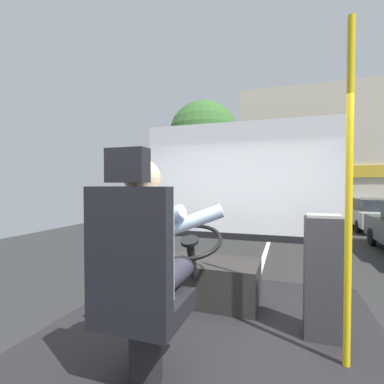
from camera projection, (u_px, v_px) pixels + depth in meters
The scene contains 11 objects.
ground at pixel (270, 237), 10.38m from camera, with size 18.00×44.00×0.06m.
driver_seat at pixel (138, 287), 1.59m from camera, with size 0.48×0.48×1.35m.
bus_driver at pixel (147, 246), 1.70m from camera, with size 0.84×0.62×0.81m.
steering_console at pixel (202, 278), 2.82m from camera, with size 1.10×0.97×0.79m.
handrail_pole at pixel (349, 193), 1.78m from camera, with size 0.04×0.04×2.22m.
fare_box at pixel (323, 276), 2.13m from camera, with size 0.27×0.20×0.94m.
windshield_panel at pixel (240, 194), 3.53m from camera, with size 2.50×0.08×1.48m.
street_tree at pixel (204, 136), 13.57m from camera, with size 3.30×3.30×5.93m.
shop_building at pixel (353, 156), 16.65m from camera, with size 12.50×5.62×7.22m.
parked_car_silver at pixel (375, 213), 12.22m from camera, with size 1.99×4.50×1.31m.
parked_car_white at pixel (348, 205), 16.53m from camera, with size 1.76×4.45×1.35m.
Camera 1 is at (0.56, -1.92, 1.93)m, focal length 26.41 mm.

